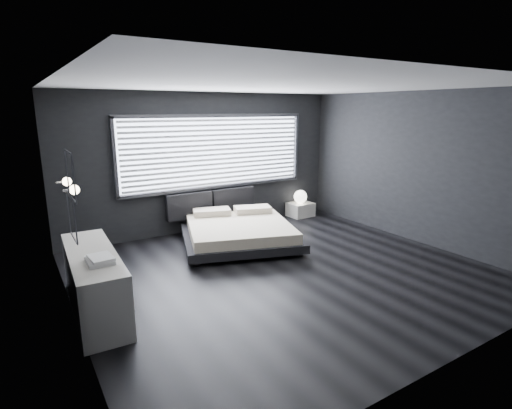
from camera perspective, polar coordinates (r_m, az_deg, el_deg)
room at (r=5.94m, az=4.35°, el=3.06°), size 6.04×6.00×2.80m
window at (r=8.30m, az=-5.62°, el=7.49°), size 4.14×0.09×1.52m
headboard at (r=8.35m, az=-6.35°, el=0.26°), size 1.96×0.16×0.52m
sconce_near at (r=4.87m, az=-24.56°, el=1.93°), size 0.18×0.11×0.11m
sconce_far at (r=5.46m, az=-25.43°, el=2.98°), size 0.18×0.11×0.11m
wall_art_upper at (r=4.23m, az=-24.99°, el=3.74°), size 0.01×0.48×0.48m
wall_art_lower at (r=4.57m, az=-24.82°, el=-1.64°), size 0.01×0.48×0.48m
bed at (r=7.48m, az=-2.43°, el=-3.83°), size 2.56×2.50×0.53m
nightstand at (r=9.47m, az=6.36°, el=-0.71°), size 0.57×0.48×0.32m
orb_lamp at (r=9.37m, az=6.35°, el=1.12°), size 0.31×0.31×0.31m
dresser at (r=5.42m, az=-22.07°, el=-10.18°), size 0.63×1.96×0.77m
book_stack at (r=4.90m, az=-21.36°, el=-7.32°), size 0.29×0.38×0.08m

